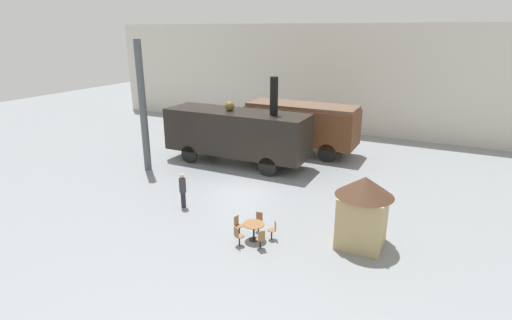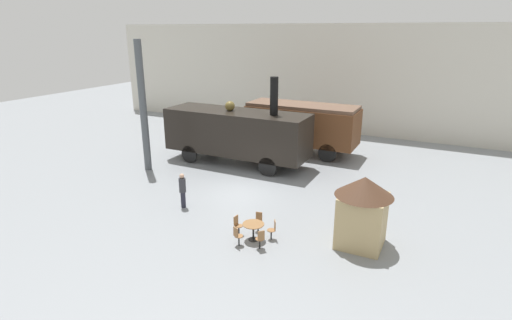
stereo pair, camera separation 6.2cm
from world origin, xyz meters
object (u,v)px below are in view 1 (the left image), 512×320
at_px(steam_locomotive, 237,132).
at_px(cafe_chair_0, 273,229).
at_px(ticket_kiosk, 363,208).
at_px(passenger_coach_wooden, 302,123).
at_px(visitor_person, 183,189).
at_px(cafe_table_near, 254,227).

distance_m(steam_locomotive, cafe_chair_0, 10.52).
bearing_deg(ticket_kiosk, cafe_chair_0, -160.37).
bearing_deg(passenger_coach_wooden, ticket_kiosk, -59.08).
xyz_separation_m(steam_locomotive, visitor_person, (0.94, -7.31, -1.17)).
bearing_deg(ticket_kiosk, visitor_person, -178.31).
bearing_deg(steam_locomotive, ticket_kiosk, -36.02).
xyz_separation_m(steam_locomotive, ticket_kiosk, (9.70, -7.05, -0.48)).
distance_m(passenger_coach_wooden, steam_locomotive, 5.15).
bearing_deg(cafe_table_near, visitor_person, 163.62).
relative_size(passenger_coach_wooden, steam_locomotive, 0.82).
relative_size(cafe_table_near, ticket_kiosk, 0.31).
bearing_deg(cafe_chair_0, steam_locomotive, -81.50).
xyz_separation_m(cafe_table_near, visitor_person, (-4.62, 1.36, 0.38)).
relative_size(cafe_table_near, visitor_person, 0.51).
bearing_deg(cafe_chair_0, passenger_coach_wooden, -103.79).
distance_m(visitor_person, ticket_kiosk, 8.79).
xyz_separation_m(passenger_coach_wooden, visitor_person, (-2.01, -11.53, -1.16)).
bearing_deg(steam_locomotive, visitor_person, -82.65).
bearing_deg(visitor_person, passenger_coach_wooden, 80.12).
relative_size(visitor_person, ticket_kiosk, 0.60).
height_order(cafe_table_near, visitor_person, visitor_person).
bearing_deg(passenger_coach_wooden, cafe_table_near, -78.54).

